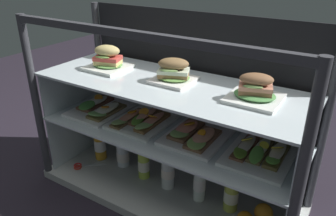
{
  "coord_description": "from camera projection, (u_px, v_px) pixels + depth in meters",
  "views": [
    {
      "loc": [
        0.73,
        -1.14,
        1.11
      ],
      "look_at": [
        0.0,
        0.0,
        0.48
      ],
      "focal_mm": 35.25,
      "sensor_mm": 36.0,
      "label": 1
    }
  ],
  "objects": [
    {
      "name": "open_sandwich_tray_near_right_corner",
      "position": [
        195.0,
        135.0,
        1.47
      ],
      "size": [
        0.25,
        0.31,
        0.06
      ],
      "color": "white",
      "rests_on": "shelf_lower_glass"
    },
    {
      "name": "case_base_deck",
      "position": [
        168.0,
        189.0,
        1.69
      ],
      "size": [
        1.3,
        0.5,
        0.04
      ],
      "primitive_type": "cube",
      "color": "#BABAB6",
      "rests_on": "ground"
    },
    {
      "name": "shelf_upper_glass",
      "position": [
        168.0,
        85.0,
        1.45
      ],
      "size": [
        1.24,
        0.45,
        0.01
      ],
      "primitive_type": "cube",
      "color": "silver",
      "rests_on": "riser_upper_tier"
    },
    {
      "name": "shelf_lower_glass",
      "position": [
        168.0,
        132.0,
        1.55
      ],
      "size": [
        1.24,
        0.45,
        0.01
      ],
      "primitive_type": "cube",
      "color": "silver",
      "rests_on": "riser_lower_tier"
    },
    {
      "name": "open_sandwich_tray_center",
      "position": [
        261.0,
        153.0,
        1.34
      ],
      "size": [
        0.25,
        0.31,
        0.06
      ],
      "color": "white",
      "rests_on": "shelf_lower_glass"
    },
    {
      "name": "juice_bottle_back_right",
      "position": [
        100.0,
        143.0,
        1.87
      ],
      "size": [
        0.07,
        0.07,
        0.25
      ],
      "color": "orange",
      "rests_on": "case_base_deck"
    },
    {
      "name": "juice_bottle_tucked_behind",
      "position": [
        168.0,
        171.0,
        1.64
      ],
      "size": [
        0.07,
        0.07,
        0.22
      ],
      "color": "silver",
      "rests_on": "case_base_deck"
    },
    {
      "name": "juice_bottle_back_center",
      "position": [
        200.0,
        181.0,
        1.55
      ],
      "size": [
        0.06,
        0.06,
        0.26
      ],
      "color": "white",
      "rests_on": "case_base_deck"
    },
    {
      "name": "plated_roll_sandwich_mid_left",
      "position": [
        173.0,
        72.0,
        1.44
      ],
      "size": [
        0.18,
        0.18,
        0.11
      ],
      "color": "white",
      "rests_on": "shelf_upper_glass"
    },
    {
      "name": "plated_roll_sandwich_far_left",
      "position": [
        108.0,
        60.0,
        1.61
      ],
      "size": [
        0.19,
        0.19,
        0.12
      ],
      "color": "white",
      "rests_on": "shelf_upper_glass"
    },
    {
      "name": "juice_bottle_front_middle",
      "position": [
        123.0,
        153.0,
        1.82
      ],
      "size": [
        0.07,
        0.07,
        0.18
      ],
      "color": "silver",
      "rests_on": "case_base_deck"
    },
    {
      "name": "kitchen_scissors",
      "position": [
        82.0,
        166.0,
        1.83
      ],
      "size": [
        0.16,
        0.17,
        0.01
      ],
      "color": "silver",
      "rests_on": "case_base_deck"
    },
    {
      "name": "juice_bottle_front_fourth",
      "position": [
        232.0,
        191.0,
        1.49
      ],
      "size": [
        0.07,
        0.07,
        0.25
      ],
      "color": "#BDCA49",
      "rests_on": "case_base_deck"
    },
    {
      "name": "plated_roll_sandwich_near_left_corner",
      "position": [
        255.0,
        91.0,
        1.26
      ],
      "size": [
        0.2,
        0.2,
        0.11
      ],
      "color": "white",
      "rests_on": "shelf_upper_glass"
    },
    {
      "name": "open_sandwich_tray_left_of_center",
      "position": [
        100.0,
        109.0,
        1.73
      ],
      "size": [
        0.25,
        0.31,
        0.06
      ],
      "color": "white",
      "rests_on": "shelf_lower_glass"
    },
    {
      "name": "riser_lower_tier",
      "position": [
        168.0,
        161.0,
        1.61
      ],
      "size": [
        1.22,
        0.43,
        0.31
      ],
      "color": "silver",
      "rests_on": "case_base_deck"
    },
    {
      "name": "riser_upper_tier",
      "position": [
        168.0,
        109.0,
        1.5
      ],
      "size": [
        1.22,
        0.43,
        0.23
      ],
      "color": "silver",
      "rests_on": "shelf_lower_glass"
    },
    {
      "name": "juice_bottle_front_right_end",
      "position": [
        144.0,
        164.0,
        1.72
      ],
      "size": [
        0.06,
        0.06,
        0.19
      ],
      "color": "#B8D346",
      "rests_on": "case_base_deck"
    },
    {
      "name": "ground_plane",
      "position": [
        168.0,
        194.0,
        1.7
      ],
      "size": [
        6.0,
        6.0,
        0.02
      ],
      "primitive_type": "cube",
      "color": "black",
      "rests_on": "ground"
    },
    {
      "name": "orange_fruit_beside_bottles",
      "position": [
        263.0,
        213.0,
        1.45
      ],
      "size": [
        0.08,
        0.08,
        0.08
      ],
      "primitive_type": "sphere",
      "color": "orange",
      "rests_on": "case_base_deck"
    },
    {
      "name": "case_frame",
      "position": [
        182.0,
        98.0,
        1.59
      ],
      "size": [
        1.3,
        0.5,
        0.88
      ],
      "color": "#333338",
      "rests_on": "ground"
    },
    {
      "name": "open_sandwich_tray_mid_right",
      "position": [
        142.0,
        120.0,
        1.61
      ],
      "size": [
        0.25,
        0.31,
        0.06
      ],
      "color": "white",
      "rests_on": "shelf_lower_glass"
    }
  ]
}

